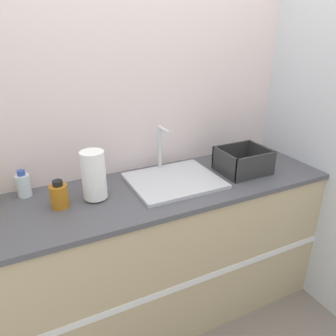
# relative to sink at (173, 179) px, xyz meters

# --- Properties ---
(wall_back) EXTENTS (4.42, 0.06, 2.60)m
(wall_back) POSITION_rel_sink_xyz_m (-0.10, 0.30, 0.35)
(wall_back) COLOR silver
(wall_back) RESTS_ON ground_plane
(wall_right) EXTENTS (0.06, 2.59, 2.60)m
(wall_right) POSITION_rel_sink_xyz_m (0.94, -0.02, 0.35)
(wall_right) COLOR silver
(wall_right) RESTS_ON ground_plane
(counter_cabinet) EXTENTS (2.05, 0.62, 0.93)m
(counter_cabinet) POSITION_rel_sink_xyz_m (-0.10, -0.03, -0.48)
(counter_cabinet) COLOR tan
(counter_cabinet) RESTS_ON ground_plane
(sink) EXTENTS (0.51, 0.43, 0.29)m
(sink) POSITION_rel_sink_xyz_m (0.00, 0.00, 0.00)
(sink) COLOR silver
(sink) RESTS_ON counter_cabinet
(paper_towel_roll) EXTENTS (0.12, 0.12, 0.27)m
(paper_towel_roll) POSITION_rel_sink_xyz_m (-0.46, -0.00, 0.12)
(paper_towel_roll) COLOR #4C4C51
(paper_towel_roll) RESTS_ON counter_cabinet
(dish_rack) EXTENTS (0.29, 0.25, 0.15)m
(dish_rack) POSITION_rel_sink_xyz_m (0.45, -0.06, 0.04)
(dish_rack) COLOR #2D2D2D
(dish_rack) RESTS_ON counter_cabinet
(bottle_amber) EXTENTS (0.09, 0.09, 0.15)m
(bottle_amber) POSITION_rel_sink_xyz_m (-0.64, -0.01, 0.05)
(bottle_amber) COLOR #B26B19
(bottle_amber) RESTS_ON counter_cabinet
(bottle_clear) EXTENTS (0.07, 0.07, 0.15)m
(bottle_clear) POSITION_rel_sink_xyz_m (-0.79, 0.19, 0.05)
(bottle_clear) COLOR silver
(bottle_clear) RESTS_ON counter_cabinet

